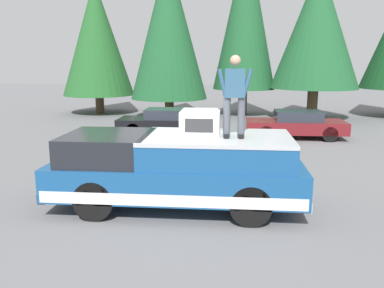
{
  "coord_description": "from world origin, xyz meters",
  "views": [
    {
      "loc": [
        -8.47,
        -1.27,
        3.24
      ],
      "look_at": [
        0.38,
        -0.45,
        1.35
      ],
      "focal_mm": 37.04,
      "sensor_mm": 36.0,
      "label": 1
    }
  ],
  "objects": [
    {
      "name": "conifer_center_left",
      "position": [
        15.37,
        -2.14,
        5.88
      ],
      "size": [
        3.63,
        3.63,
        10.23
      ],
      "color": "#4C3826",
      "rests_on": "ground"
    },
    {
      "name": "person_on_truck_bed",
      "position": [
        -0.29,
        -1.39,
        2.55
      ],
      "size": [
        0.29,
        0.72,
        1.69
      ],
      "color": "#4C515B",
      "rests_on": "pickup_truck"
    },
    {
      "name": "compressor_unit",
      "position": [
        -0.09,
        -0.67,
        1.93
      ],
      "size": [
        0.65,
        0.84,
        0.56
      ],
      "color": "silver",
      "rests_on": "pickup_truck"
    },
    {
      "name": "conifer_right",
      "position": [
        15.38,
        6.68,
        4.5
      ],
      "size": [
        4.27,
        4.27,
        7.88
      ],
      "color": "#4C3826",
      "rests_on": "ground"
    },
    {
      "name": "parked_car_black",
      "position": [
        8.48,
        1.44,
        0.58
      ],
      "size": [
        1.64,
        4.1,
        1.16
      ],
      "color": "black",
      "rests_on": "ground"
    },
    {
      "name": "ground_plane",
      "position": [
        0.0,
        0.0,
        0.0
      ],
      "size": [
        90.0,
        90.0,
        0.0
      ],
      "primitive_type": "plane",
      "color": "slate"
    },
    {
      "name": "conifer_left",
      "position": [
        13.99,
        -5.9,
        4.95
      ],
      "size": [
        4.73,
        4.73,
        8.21
      ],
      "color": "#4C3826",
      "rests_on": "ground"
    },
    {
      "name": "parked_car_maroon",
      "position": [
        8.36,
        -4.11,
        0.58
      ],
      "size": [
        1.64,
        4.1,
        1.16
      ],
      "color": "maroon",
      "rests_on": "ground"
    },
    {
      "name": "pickup_truck",
      "position": [
        -0.12,
        -0.16,
        0.87
      ],
      "size": [
        2.01,
        5.54,
        1.65
      ],
      "color": "navy",
      "rests_on": "ground"
    },
    {
      "name": "conifer_center_right",
      "position": [
        13.97,
        2.11,
        5.0
      ],
      "size": [
        4.29,
        4.29,
        8.93
      ],
      "color": "#4C3826",
      "rests_on": "ground"
    }
  ]
}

